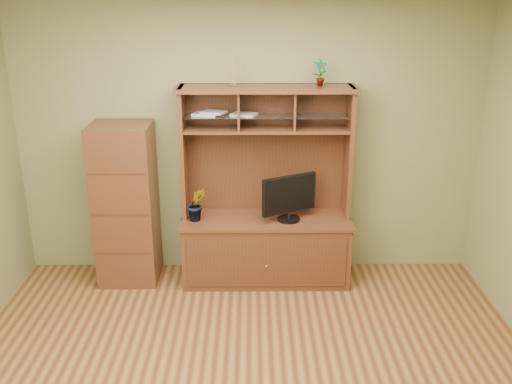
{
  "coord_description": "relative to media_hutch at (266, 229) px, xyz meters",
  "views": [
    {
      "loc": [
        0.03,
        -3.39,
        2.74
      ],
      "look_at": [
        0.06,
        1.2,
        1.1
      ],
      "focal_mm": 40.0,
      "sensor_mm": 36.0,
      "label": 1
    }
  ],
  "objects": [
    {
      "name": "monitor",
      "position": [
        0.22,
        -0.08,
        0.36
      ],
      "size": [
        0.52,
        0.3,
        0.44
      ],
      "rotation": [
        0.0,
        0.0,
        0.48
      ],
      "color": "black",
      "rests_on": "media_hutch"
    },
    {
      "name": "side_cabinet",
      "position": [
        -1.35,
        -0.0,
        0.26
      ],
      "size": [
        0.56,
        0.51,
        1.57
      ],
      "color": "#442113",
      "rests_on": "room"
    },
    {
      "name": "room",
      "position": [
        -0.16,
        -1.73,
        0.83
      ],
      "size": [
        4.54,
        4.04,
        2.74
      ],
      "color": "#4E2A16",
      "rests_on": "ground"
    },
    {
      "name": "reed_diffuser",
      "position": [
        -0.3,
        0.08,
        1.48
      ],
      "size": [
        0.05,
        0.05,
        0.27
      ],
      "color": "silver",
      "rests_on": "media_hutch"
    },
    {
      "name": "magazines",
      "position": [
        -0.42,
        0.08,
        1.13
      ],
      "size": [
        0.62,
        0.23,
        0.04
      ],
      "color": "silver",
      "rests_on": "media_hutch"
    },
    {
      "name": "top_plant",
      "position": [
        0.48,
        0.08,
        1.5
      ],
      "size": [
        0.14,
        0.1,
        0.24
      ],
      "primitive_type": "imported",
      "rotation": [
        0.0,
        0.0,
        0.11
      ],
      "color": "#2E6D26",
      "rests_on": "media_hutch"
    },
    {
      "name": "media_hutch",
      "position": [
        0.0,
        0.0,
        0.0
      ],
      "size": [
        1.66,
        0.61,
        1.9
      ],
      "color": "#442113",
      "rests_on": "room"
    },
    {
      "name": "orchid_plant",
      "position": [
        -0.66,
        -0.08,
        0.29
      ],
      "size": [
        0.2,
        0.17,
        0.33
      ],
      "primitive_type": "imported",
      "rotation": [
        0.0,
        0.0,
        0.13
      ],
      "color": "#34531C",
      "rests_on": "media_hutch"
    }
  ]
}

